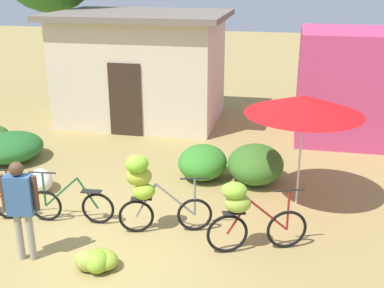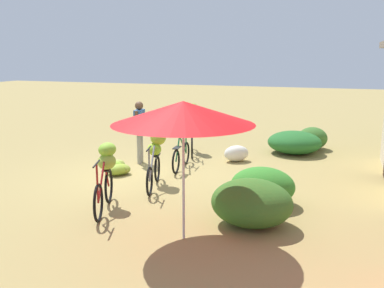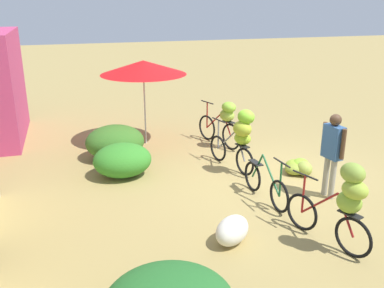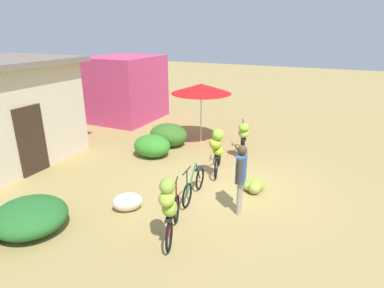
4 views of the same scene
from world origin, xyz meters
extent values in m
plane|color=#9F884D|center=(0.00, 0.00, 0.00)|extent=(60.00, 60.00, 0.00)
ellipsoid|color=#396929|center=(-4.39, 3.57, 0.34)|extent=(0.91, 0.89, 0.68)
ellipsoid|color=#256628|center=(-3.60, 3.11, 0.33)|extent=(1.50, 1.56, 0.66)
ellipsoid|color=#358328|center=(1.08, 3.02, 0.36)|extent=(1.06, 1.25, 0.72)
ellipsoid|color=#376C24|center=(2.23, 3.04, 0.40)|extent=(1.19, 1.39, 0.80)
cylinder|color=beige|center=(3.10, 2.14, 1.05)|extent=(0.04, 0.04, 2.11)
cone|color=red|center=(3.10, 2.14, 2.01)|extent=(2.18, 2.18, 0.35)
torus|color=black|center=(-2.01, 0.48, 0.32)|extent=(0.61, 0.26, 0.63)
torus|color=black|center=(-2.93, 0.16, 0.32)|extent=(0.61, 0.26, 0.63)
cylinder|color=maroon|center=(-2.77, 0.21, 0.61)|extent=(0.36, 0.16, 0.60)
cylinder|color=maroon|center=(-2.31, 0.38, 0.61)|extent=(0.63, 0.25, 0.61)
cylinder|color=black|center=(-2.01, 0.48, 0.97)|extent=(0.48, 0.19, 0.03)
cylinder|color=maroon|center=(-2.01, 0.48, 0.64)|extent=(0.04, 0.04, 0.66)
cube|color=black|center=(-2.83, 0.19, 0.66)|extent=(0.39, 0.25, 0.02)
ellipsoid|color=#85AA36|center=(-2.80, 0.21, 0.84)|extent=(0.48, 0.45, 0.33)
ellipsoid|color=#99B439|center=(-2.89, 0.21, 1.08)|extent=(0.48, 0.44, 0.28)
ellipsoid|color=#87A53C|center=(-2.82, 0.23, 1.31)|extent=(0.45, 0.40, 0.30)
torus|color=black|center=(-1.35, 0.55, 0.30)|extent=(0.60, 0.11, 0.60)
torus|color=black|center=(-0.39, 0.64, 0.30)|extent=(0.60, 0.11, 0.60)
cylinder|color=#19592D|center=(-0.56, 0.62, 0.59)|extent=(0.37, 0.07, 0.59)
cylinder|color=#19592D|center=(-1.04, 0.58, 0.59)|extent=(0.65, 0.10, 0.60)
cylinder|color=black|center=(-1.35, 0.55, 0.95)|extent=(0.50, 0.08, 0.03)
cylinder|color=#19592D|center=(-1.35, 0.55, 0.63)|extent=(0.04, 0.04, 0.65)
cube|color=black|center=(-0.48, 0.63, 0.63)|extent=(0.37, 0.17, 0.02)
torus|color=black|center=(1.36, 0.74, 0.31)|extent=(0.61, 0.21, 0.62)
torus|color=black|center=(0.38, 0.48, 0.31)|extent=(0.61, 0.21, 0.62)
cylinder|color=slate|center=(0.55, 0.53, 0.61)|extent=(0.38, 0.13, 0.62)
cylinder|color=slate|center=(1.04, 0.66, 0.61)|extent=(0.67, 0.21, 0.63)
cylinder|color=black|center=(1.36, 0.74, 1.00)|extent=(0.49, 0.16, 0.03)
cylinder|color=slate|center=(1.36, 0.74, 0.65)|extent=(0.04, 0.04, 0.69)
cube|color=black|center=(0.48, 0.51, 0.65)|extent=(0.38, 0.23, 0.02)
ellipsoid|color=#90B729|center=(0.53, 0.49, 0.79)|extent=(0.49, 0.46, 0.27)
ellipsoid|color=#9AAA2C|center=(0.44, 0.54, 1.04)|extent=(0.53, 0.48, 0.33)
ellipsoid|color=#7CC42B|center=(0.44, 0.47, 1.30)|extent=(0.49, 0.45, 0.31)
torus|color=black|center=(2.93, 0.50, 0.34)|extent=(0.65, 0.28, 0.68)
torus|color=black|center=(2.00, 0.17, 0.34)|extent=(0.65, 0.28, 0.68)
cylinder|color=maroon|center=(2.17, 0.22, 0.62)|extent=(0.37, 0.16, 0.59)
cylinder|color=maroon|center=(2.63, 0.39, 0.62)|extent=(0.64, 0.26, 0.60)
cylinder|color=black|center=(2.93, 0.50, 1.04)|extent=(0.48, 0.20, 0.03)
cylinder|color=maroon|center=(2.93, 0.50, 0.69)|extent=(0.04, 0.04, 0.70)
cube|color=black|center=(2.10, 0.20, 0.71)|extent=(0.39, 0.25, 0.02)
ellipsoid|color=#96B33C|center=(2.15, 0.23, 0.87)|extent=(0.50, 0.44, 0.30)
ellipsoid|color=#89C134|center=(2.09, 0.22, 1.09)|extent=(0.47, 0.41, 0.26)
ellipsoid|color=#95A63F|center=(-0.01, -0.75, 0.16)|extent=(0.43, 0.38, 0.32)
ellipsoid|color=olive|center=(0.09, -0.59, 0.13)|extent=(0.42, 0.48, 0.25)
ellipsoid|color=#90AC31|center=(0.20, -0.64, 0.14)|extent=(0.63, 0.59, 0.28)
ellipsoid|color=#84B62D|center=(0.16, -0.75, 0.16)|extent=(0.43, 0.48, 0.33)
ellipsoid|color=silver|center=(-2.08, 1.73, 0.22)|extent=(0.79, 0.82, 0.44)
cylinder|color=gray|center=(-0.97, -0.64, 0.40)|extent=(0.11, 0.11, 0.80)
cylinder|color=gray|center=(-1.15, -0.67, 0.40)|extent=(0.11, 0.11, 0.80)
cube|color=#33598C|center=(-1.06, -0.65, 1.12)|extent=(0.43, 0.26, 0.63)
cylinder|color=#4C3321|center=(-0.81, -0.61, 1.15)|extent=(0.08, 0.08, 0.57)
cylinder|color=#4C3321|center=(-1.31, -0.69, 1.15)|extent=(0.08, 0.08, 0.57)
sphere|color=#4C3321|center=(-1.06, -0.65, 1.54)|extent=(0.22, 0.22, 0.22)
camera|label=1|loc=(2.80, -6.51, 4.30)|focal=44.81mm
camera|label=2|loc=(9.12, 4.40, 2.86)|focal=40.49mm
camera|label=3|loc=(-7.53, 3.98, 3.67)|focal=39.89mm
camera|label=4|loc=(-7.42, -2.43, 4.04)|focal=30.11mm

